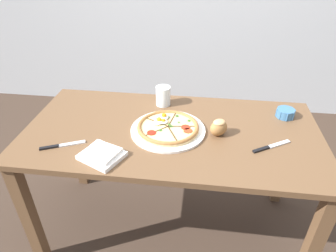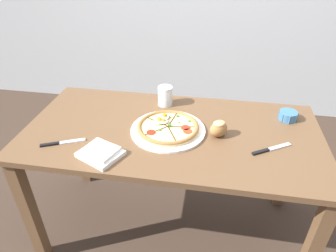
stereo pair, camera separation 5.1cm
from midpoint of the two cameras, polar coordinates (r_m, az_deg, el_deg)
name	(u,v)px [view 1 (the left image)]	position (r m, az deg, el deg)	size (l,w,h in m)	color
ground_plane	(171,225)	(2.01, -0.20, -18.39)	(12.00, 12.00, 0.00)	#3D2D23
dining_table	(172,146)	(1.56, -0.25, -3.79)	(1.48, 0.74, 0.73)	brown
pizza	(168,128)	(1.48, -1.02, -0.37)	(0.37, 0.37, 0.05)	white
ramekin_bowl	(285,113)	(1.70, 20.67, 2.36)	(0.10, 0.10, 0.05)	teal
napkin_folded	(102,154)	(1.35, -13.57, -5.29)	(0.22, 0.21, 0.04)	white
bread_piece_near	(219,127)	(1.46, 8.66, -0.24)	(0.11, 0.11, 0.08)	#A3703D
knife_main	(62,145)	(1.48, -20.47, -3.48)	(0.19, 0.10, 0.01)	silver
knife_spare	(271,146)	(1.45, 18.09, -3.72)	(0.19, 0.12, 0.01)	silver
water_glass	(163,97)	(1.70, -1.79, 5.56)	(0.08, 0.08, 0.11)	white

